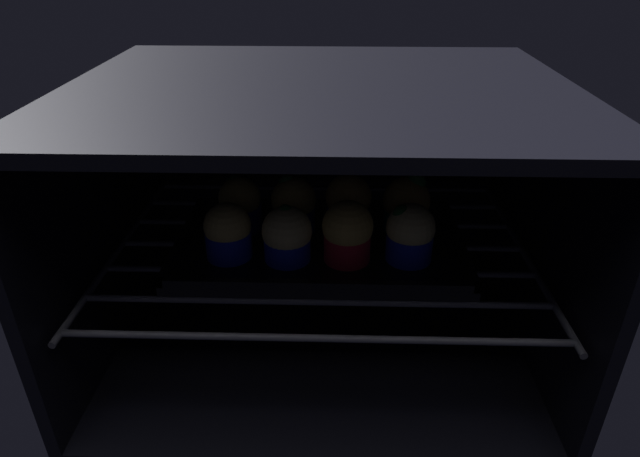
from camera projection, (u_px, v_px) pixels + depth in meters
The scene contains 11 objects.
oven_cavity at pixel (321, 209), 75.02cm from camera, with size 59.00×47.00×37.00cm.
oven_rack at pixel (320, 246), 72.93cm from camera, with size 54.80×42.00×0.80cm.
baking_tray at pixel (320, 246), 70.82cm from camera, with size 36.90×21.90×2.20cm.
muffin_row0_col0 at pixel (228, 232), 66.16cm from camera, with size 5.83×5.83×7.11cm.
muffin_row0_col1 at pixel (287, 236), 65.53cm from camera, with size 6.16×6.16×7.35cm.
muffin_row0_col2 at pixel (347, 233), 65.23cm from camera, with size 6.24×6.24×7.78cm.
muffin_row0_col3 at pixel (410, 233), 65.40cm from camera, with size 5.98×5.98×7.37cm.
muffin_row1_col0 at pixel (240, 204), 72.44cm from camera, with size 5.75×5.75×7.35cm.
muffin_row1_col1 at pixel (293, 205), 71.98cm from camera, with size 6.01×6.01×7.77cm.
muffin_row1_col2 at pixel (348, 204), 72.28cm from camera, with size 6.20×6.20×7.80cm.
muffin_row1_col3 at pixel (406, 205), 72.15cm from camera, with size 6.32×6.32×8.16cm.
Camera 1 is at (1.81, -40.83, 50.65)cm, focal length 30.25 mm.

